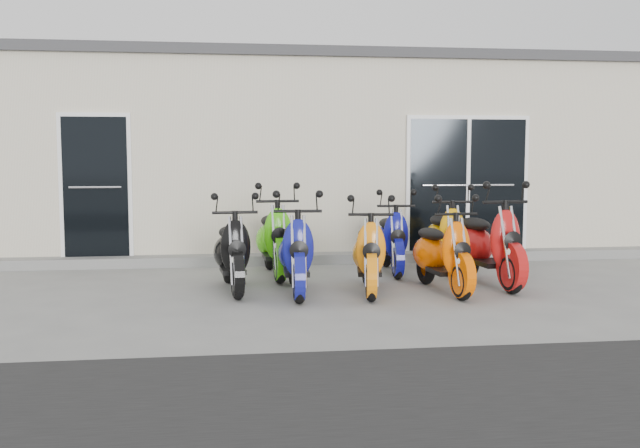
{
  "coord_description": "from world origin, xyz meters",
  "views": [
    {
      "loc": [
        -1.25,
        -8.9,
        1.67
      ],
      "look_at": [
        0.0,
        0.6,
        0.75
      ],
      "focal_mm": 40.0,
      "sensor_mm": 36.0,
      "label": 1
    }
  ],
  "objects_px": {
    "scooter_front_black": "(232,241)",
    "scooter_front_orange_b": "(442,242)",
    "scooter_back_blue": "(392,230)",
    "scooter_front_orange_a": "(369,243)",
    "scooter_back_yellow": "(445,228)",
    "scooter_back_green": "(274,229)",
    "scooter_front_red": "(489,233)",
    "scooter_front_blue": "(296,241)"
  },
  "relations": [
    {
      "from": "scooter_front_black",
      "to": "scooter_back_blue",
      "type": "height_order",
      "value": "scooter_front_black"
    },
    {
      "from": "scooter_back_blue",
      "to": "scooter_front_black",
      "type": "bearing_deg",
      "value": -149.75
    },
    {
      "from": "scooter_front_orange_a",
      "to": "scooter_front_blue",
      "type": "bearing_deg",
      "value": -173.38
    },
    {
      "from": "scooter_front_red",
      "to": "scooter_front_blue",
      "type": "bearing_deg",
      "value": -179.69
    },
    {
      "from": "scooter_front_blue",
      "to": "scooter_front_red",
      "type": "distance_m",
      "value": 2.53
    },
    {
      "from": "scooter_front_black",
      "to": "scooter_front_red",
      "type": "distance_m",
      "value": 3.29
    },
    {
      "from": "scooter_front_orange_b",
      "to": "scooter_back_green",
      "type": "bearing_deg",
      "value": 137.89
    },
    {
      "from": "scooter_front_orange_a",
      "to": "scooter_front_red",
      "type": "relative_size",
      "value": 0.9
    },
    {
      "from": "scooter_front_orange_a",
      "to": "scooter_back_blue",
      "type": "height_order",
      "value": "scooter_front_orange_a"
    },
    {
      "from": "scooter_front_orange_a",
      "to": "scooter_back_yellow",
      "type": "relative_size",
      "value": 0.95
    },
    {
      "from": "scooter_back_green",
      "to": "scooter_front_black",
      "type": "bearing_deg",
      "value": -122.95
    },
    {
      "from": "scooter_front_black",
      "to": "scooter_front_red",
      "type": "bearing_deg",
      "value": -5.86
    },
    {
      "from": "scooter_front_orange_b",
      "to": "scooter_back_green",
      "type": "xyz_separation_m",
      "value": [
        -1.97,
        1.42,
        0.05
      ]
    },
    {
      "from": "scooter_front_black",
      "to": "scooter_front_blue",
      "type": "relative_size",
      "value": 0.97
    },
    {
      "from": "scooter_front_orange_a",
      "to": "scooter_back_green",
      "type": "relative_size",
      "value": 0.92
    },
    {
      "from": "scooter_front_black",
      "to": "scooter_back_yellow",
      "type": "bearing_deg",
      "value": 13.57
    },
    {
      "from": "scooter_front_orange_b",
      "to": "scooter_front_red",
      "type": "bearing_deg",
      "value": 20.45
    },
    {
      "from": "scooter_back_green",
      "to": "scooter_back_yellow",
      "type": "distance_m",
      "value": 2.46
    },
    {
      "from": "scooter_back_green",
      "to": "scooter_back_yellow",
      "type": "xyz_separation_m",
      "value": [
        2.46,
        0.03,
        -0.02
      ]
    },
    {
      "from": "scooter_front_black",
      "to": "scooter_front_orange_b",
      "type": "relative_size",
      "value": 1.02
    },
    {
      "from": "scooter_front_black",
      "to": "scooter_back_green",
      "type": "xyz_separation_m",
      "value": [
        0.59,
        1.02,
        0.04
      ]
    },
    {
      "from": "scooter_back_blue",
      "to": "scooter_back_yellow",
      "type": "relative_size",
      "value": 0.95
    },
    {
      "from": "scooter_front_orange_a",
      "to": "scooter_front_black",
      "type": "bearing_deg",
      "value": 177.94
    },
    {
      "from": "scooter_front_red",
      "to": "scooter_back_yellow",
      "type": "bearing_deg",
      "value": 96.99
    },
    {
      "from": "scooter_back_green",
      "to": "scooter_back_blue",
      "type": "bearing_deg",
      "value": -0.63
    },
    {
      "from": "scooter_front_orange_a",
      "to": "scooter_back_green",
      "type": "height_order",
      "value": "scooter_back_green"
    },
    {
      "from": "scooter_front_blue",
      "to": "scooter_back_green",
      "type": "bearing_deg",
      "value": 100.32
    },
    {
      "from": "scooter_front_orange_b",
      "to": "scooter_front_red",
      "type": "xyz_separation_m",
      "value": [
        0.73,
        0.37,
        0.07
      ]
    },
    {
      "from": "scooter_back_blue",
      "to": "scooter_front_orange_a",
      "type": "bearing_deg",
      "value": -108.82
    },
    {
      "from": "scooter_front_black",
      "to": "scooter_back_green",
      "type": "relative_size",
      "value": 0.94
    },
    {
      "from": "scooter_front_red",
      "to": "scooter_front_orange_b",
      "type": "bearing_deg",
      "value": -158.69
    },
    {
      "from": "scooter_front_black",
      "to": "scooter_back_yellow",
      "type": "relative_size",
      "value": 0.97
    },
    {
      "from": "scooter_front_red",
      "to": "scooter_back_green",
      "type": "height_order",
      "value": "scooter_front_red"
    },
    {
      "from": "scooter_front_black",
      "to": "scooter_front_orange_b",
      "type": "xyz_separation_m",
      "value": [
        2.56,
        -0.4,
        -0.01
      ]
    },
    {
      "from": "scooter_front_orange_b",
      "to": "scooter_back_blue",
      "type": "xyz_separation_m",
      "value": [
        -0.29,
        1.49,
        -0.0
      ]
    },
    {
      "from": "scooter_front_black",
      "to": "scooter_front_orange_b",
      "type": "bearing_deg",
      "value": -14.2
    },
    {
      "from": "scooter_front_orange_a",
      "to": "scooter_back_yellow",
      "type": "xyz_separation_m",
      "value": [
        1.39,
        1.37,
        0.03
      ]
    },
    {
      "from": "scooter_back_yellow",
      "to": "scooter_front_orange_b",
      "type": "bearing_deg",
      "value": -104.32
    },
    {
      "from": "scooter_front_orange_a",
      "to": "scooter_back_blue",
      "type": "xyz_separation_m",
      "value": [
        0.61,
        1.41,
        -0.0
      ]
    },
    {
      "from": "scooter_back_green",
      "to": "scooter_back_blue",
      "type": "height_order",
      "value": "scooter_back_green"
    },
    {
      "from": "scooter_back_blue",
      "to": "scooter_front_orange_b",
      "type": "bearing_deg",
      "value": -74.53
    },
    {
      "from": "scooter_front_red",
      "to": "scooter_back_yellow",
      "type": "distance_m",
      "value": 1.1
    }
  ]
}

